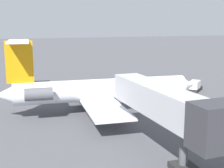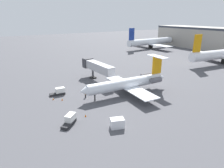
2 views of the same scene
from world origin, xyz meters
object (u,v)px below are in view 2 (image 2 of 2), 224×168
regional_jet (129,83)px  traffic_cone_mid (62,99)px  jet_bridge (96,66)px  parked_airliner_west_end (151,42)px  baggage_tug_trailing (70,120)px  traffic_cone_far (53,99)px  cargo_container_uld (117,123)px  ground_crew_marshaller (85,94)px  baggage_tug_lead (59,92)px  traffic_cone_near (86,115)px

regional_jet → traffic_cone_mid: regional_jet is taller
jet_bridge → parked_airliner_west_end: (-41.44, 61.84, -0.36)m
baggage_tug_trailing → traffic_cone_far: 13.45m
regional_jet → jet_bridge: regional_jet is taller
cargo_container_uld → parked_airliner_west_end: 100.38m
cargo_container_uld → parked_airliner_west_end: parked_airliner_west_end is taller
ground_crew_marshaller → baggage_tug_trailing: size_ratio=0.43×
parked_airliner_west_end → jet_bridge: bearing=-56.2°
baggage_tug_lead → cargo_container_uld: size_ratio=1.38×
ground_crew_marshaller → traffic_cone_far: ground_crew_marshaller is taller
ground_crew_marshaller → baggage_tug_trailing: (10.51, -8.19, -0.02)m
baggage_tug_lead → traffic_cone_mid: bearing=-7.6°
baggage_tug_trailing → traffic_cone_far: size_ratio=7.10×
regional_jet → cargo_container_uld: (12.84, -12.22, -2.17)m
ground_crew_marshaller → baggage_tug_lead: baggage_tug_lead is taller
traffic_cone_mid → baggage_tug_lead: bearing=172.4°
traffic_cone_near → jet_bridge: bearing=147.1°
traffic_cone_near → parked_airliner_west_end: size_ratio=0.01×
traffic_cone_mid → parked_airliner_west_end: 92.82m
regional_jet → baggage_tug_trailing: bearing=-70.7°
traffic_cone_near → baggage_tug_trailing: bearing=-75.4°
ground_crew_marshaller → baggage_tug_lead: bearing=-136.7°
traffic_cone_mid → traffic_cone_far: 2.38m
ground_crew_marshaller → traffic_cone_near: size_ratio=3.07×
cargo_container_uld → traffic_cone_mid: bearing=-165.1°
baggage_tug_trailing → traffic_cone_far: baggage_tug_trailing is taller
cargo_container_uld → traffic_cone_near: cargo_container_uld is taller
cargo_container_uld → baggage_tug_trailing: bearing=-130.3°
traffic_cone_mid → cargo_container_uld: bearing=14.9°
baggage_tug_trailing → jet_bridge: bearing=141.6°
traffic_cone_mid → traffic_cone_far: (-1.55, -1.81, 0.00)m
baggage_tug_lead → traffic_cone_far: bearing=-41.9°
baggage_tug_trailing → traffic_cone_mid: 12.12m
parked_airliner_west_end → baggage_tug_trailing: bearing=-51.3°
parked_airliner_west_end → regional_jet: bearing=-46.6°
ground_crew_marshaller → regional_jet: bearing=71.6°
regional_jet → traffic_cone_mid: 17.96m
jet_bridge → traffic_cone_mid: bearing=-55.9°
parked_airliner_west_end → cargo_container_uld: bearing=-46.0°
baggage_tug_lead → baggage_tug_trailing: 16.34m
regional_jet → traffic_cone_near: regional_jet is taller
parked_airliner_west_end → ground_crew_marshaller: bearing=-53.3°
jet_bridge → parked_airliner_west_end: parked_airliner_west_end is taller
traffic_cone_near → parked_airliner_west_end: bearing=129.6°
jet_bridge → traffic_cone_near: size_ratio=29.41×
jet_bridge → ground_crew_marshaller: 15.38m
traffic_cone_far → regional_jet: bearing=70.5°
baggage_tug_lead → cargo_container_uld: baggage_tug_lead is taller
regional_jet → baggage_tug_lead: 19.01m
regional_jet → ground_crew_marshaller: 12.00m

